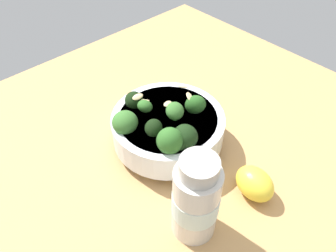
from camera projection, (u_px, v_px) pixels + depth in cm
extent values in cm
cube|color=tan|center=(184.00, 133.00, 60.98)|extent=(69.76, 69.76, 4.85)
cylinder|color=white|center=(168.00, 140.00, 55.30)|extent=(9.89, 9.89, 1.51)
cylinder|color=white|center=(168.00, 127.00, 53.19)|extent=(17.98, 17.98, 4.53)
cylinder|color=silver|center=(168.00, 119.00, 51.89)|extent=(15.57, 15.57, 0.80)
cylinder|color=#4A8F3C|center=(185.00, 144.00, 48.50)|extent=(1.99, 1.82, 1.86)
ellipsoid|color=black|center=(186.00, 136.00, 47.27)|extent=(5.00, 5.01, 4.73)
cylinder|color=#3C7A32|center=(126.00, 130.00, 50.67)|extent=(1.91, 1.80, 1.31)
ellipsoid|color=#386B2B|center=(125.00, 122.00, 49.52)|extent=(5.33, 5.49, 4.27)
cylinder|color=#2F662B|center=(170.00, 150.00, 47.60)|extent=(2.00, 2.03, 1.51)
ellipsoid|color=#2D6023|center=(170.00, 141.00, 46.22)|extent=(5.36, 4.56, 5.15)
cylinder|color=#2F662B|center=(179.00, 149.00, 47.94)|extent=(1.39, 1.36, 1.88)
ellipsoid|color=black|center=(179.00, 142.00, 46.80)|extent=(3.93, 4.05, 2.58)
cylinder|color=#3C7A32|center=(145.00, 113.00, 53.29)|extent=(1.42, 1.29, 1.88)
ellipsoid|color=#2D6023|center=(145.00, 106.00, 52.25)|extent=(3.89, 3.48, 3.25)
cylinder|color=#2F662B|center=(195.00, 112.00, 52.84)|extent=(1.67, 1.87, 1.70)
ellipsoid|color=#23511C|center=(195.00, 105.00, 51.73)|extent=(4.33, 5.19, 4.56)
cylinder|color=#2F662B|center=(154.00, 135.00, 49.13)|extent=(1.22, 1.40, 1.74)
ellipsoid|color=black|center=(154.00, 128.00, 48.05)|extent=(3.83, 4.22, 3.71)
cylinder|color=#4A8F3C|center=(175.00, 117.00, 50.00)|extent=(1.37, 1.30, 0.97)
ellipsoid|color=#386B2B|center=(175.00, 111.00, 49.17)|extent=(3.98, 4.46, 3.61)
cylinder|color=#4A8F3C|center=(135.00, 107.00, 54.54)|extent=(1.46, 1.42, 1.15)
ellipsoid|color=black|center=(134.00, 101.00, 53.63)|extent=(3.90, 4.71, 4.08)
ellipsoid|color=#DBBC84|center=(138.00, 97.00, 52.26)|extent=(1.98, 1.60, 1.07)
ellipsoid|color=#DBBC84|center=(168.00, 104.00, 51.05)|extent=(2.01, 1.46, 0.69)
ellipsoid|color=#DBBC84|center=(190.00, 97.00, 51.29)|extent=(1.59, 1.98, 1.10)
ellipsoid|color=#DBBC84|center=(182.00, 86.00, 52.80)|extent=(2.00, 1.99, 0.88)
ellipsoid|color=#DBBC84|center=(145.00, 100.00, 52.96)|extent=(1.41, 1.86, 1.21)
ellipsoid|color=yellow|center=(255.00, 183.00, 47.15)|extent=(5.48, 6.77, 4.47)
cylinder|color=beige|center=(195.00, 202.00, 40.82)|extent=(5.84, 5.84, 11.53)
cylinder|color=#B7B2A8|center=(199.00, 168.00, 36.04)|extent=(4.61, 4.61, 2.13)
cylinder|color=silver|center=(196.00, 202.00, 40.79)|extent=(5.96, 5.96, 3.50)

